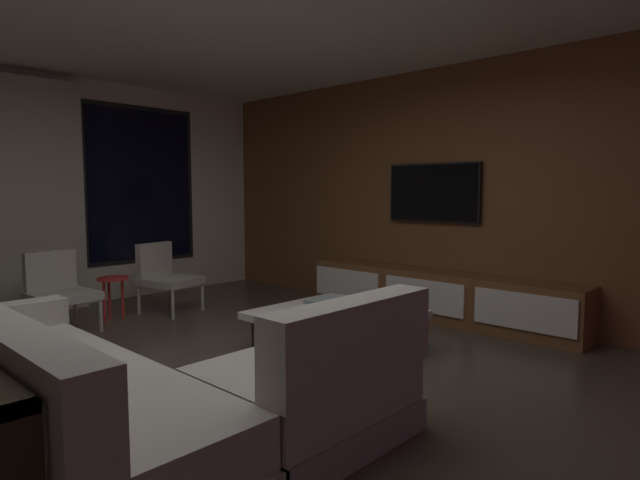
{
  "coord_description": "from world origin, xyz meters",
  "views": [
    {
      "loc": [
        -2.08,
        -2.78,
        1.36
      ],
      "look_at": [
        1.43,
        0.52,
        0.92
      ],
      "focal_mm": 29.4,
      "sensor_mm": 36.0,
      "label": 1
    }
  ],
  "objects_px": {
    "book_stack_on_coffee_table": "(324,305)",
    "accent_chair_near_window": "(165,274)",
    "accent_chair_by_curtain": "(58,287)",
    "side_stool": "(113,285)",
    "coffee_table": "(336,331)",
    "sectional_couch": "(127,396)",
    "media_console": "(438,296)",
    "mounted_tv": "(433,193)"
  },
  "relations": [
    {
      "from": "book_stack_on_coffee_table",
      "to": "accent_chair_near_window",
      "type": "xyz_separation_m",
      "value": [
        -0.06,
        2.4,
        0.01
      ]
    },
    {
      "from": "book_stack_on_coffee_table",
      "to": "accent_chair_near_window",
      "type": "distance_m",
      "value": 2.4
    },
    {
      "from": "book_stack_on_coffee_table",
      "to": "accent_chair_by_curtain",
      "type": "bearing_deg",
      "value": 117.07
    },
    {
      "from": "accent_chair_by_curtain",
      "to": "side_stool",
      "type": "bearing_deg",
      "value": 5.61
    },
    {
      "from": "coffee_table",
      "to": "side_stool",
      "type": "distance_m",
      "value": 2.6
    },
    {
      "from": "side_stool",
      "to": "sectional_couch",
      "type": "bearing_deg",
      "value": -113.86
    },
    {
      "from": "side_stool",
      "to": "media_console",
      "type": "xyz_separation_m",
      "value": [
        2.37,
        -2.51,
        -0.12
      ]
    },
    {
      "from": "accent_chair_near_window",
      "to": "sectional_couch",
      "type": "bearing_deg",
      "value": -123.6
    },
    {
      "from": "mounted_tv",
      "to": "book_stack_on_coffee_table",
      "type": "bearing_deg",
      "value": -175.95
    },
    {
      "from": "media_console",
      "to": "mounted_tv",
      "type": "relative_size",
      "value": 2.8
    },
    {
      "from": "book_stack_on_coffee_table",
      "to": "side_stool",
      "type": "height_order",
      "value": "book_stack_on_coffee_table"
    },
    {
      "from": "accent_chair_near_window",
      "to": "accent_chair_by_curtain",
      "type": "distance_m",
      "value": 1.16
    },
    {
      "from": "book_stack_on_coffee_table",
      "to": "side_stool",
      "type": "bearing_deg",
      "value": 104.96
    },
    {
      "from": "accent_chair_near_window",
      "to": "media_console",
      "type": "relative_size",
      "value": 0.25
    },
    {
      "from": "side_stool",
      "to": "mounted_tv",
      "type": "relative_size",
      "value": 0.42
    },
    {
      "from": "accent_chair_near_window",
      "to": "media_console",
      "type": "height_order",
      "value": "accent_chair_near_window"
    },
    {
      "from": "book_stack_on_coffee_table",
      "to": "accent_chair_by_curtain",
      "type": "relative_size",
      "value": 0.38
    },
    {
      "from": "sectional_couch",
      "to": "media_console",
      "type": "distance_m",
      "value": 3.61
    },
    {
      "from": "accent_chair_by_curtain",
      "to": "mounted_tv",
      "type": "bearing_deg",
      "value": -35.87
    },
    {
      "from": "sectional_couch",
      "to": "coffee_table",
      "type": "height_order",
      "value": "sectional_couch"
    },
    {
      "from": "coffee_table",
      "to": "accent_chair_near_window",
      "type": "xyz_separation_m",
      "value": [
        -0.17,
        2.44,
        0.25
      ]
    },
    {
      "from": "accent_chair_near_window",
      "to": "mounted_tv",
      "type": "xyz_separation_m",
      "value": [
        1.96,
        -2.27,
        0.92
      ]
    },
    {
      "from": "book_stack_on_coffee_table",
      "to": "coffee_table",
      "type": "bearing_deg",
      "value": -20.11
    },
    {
      "from": "coffee_table",
      "to": "media_console",
      "type": "bearing_deg",
      "value": -0.9
    },
    {
      "from": "accent_chair_near_window",
      "to": "side_stool",
      "type": "relative_size",
      "value": 1.7
    },
    {
      "from": "sectional_couch",
      "to": "mounted_tv",
      "type": "height_order",
      "value": "mounted_tv"
    },
    {
      "from": "accent_chair_by_curtain",
      "to": "side_stool",
      "type": "height_order",
      "value": "accent_chair_by_curtain"
    },
    {
      "from": "accent_chair_near_window",
      "to": "book_stack_on_coffee_table",
      "type": "bearing_deg",
      "value": -88.46
    },
    {
      "from": "book_stack_on_coffee_table",
      "to": "side_stool",
      "type": "relative_size",
      "value": 0.65
    },
    {
      "from": "sectional_couch",
      "to": "coffee_table",
      "type": "bearing_deg",
      "value": 8.56
    },
    {
      "from": "accent_chair_by_curtain",
      "to": "media_console",
      "type": "xyz_separation_m",
      "value": [
        2.94,
        -2.45,
        -0.18
      ]
    },
    {
      "from": "accent_chair_by_curtain",
      "to": "side_stool",
      "type": "distance_m",
      "value": 0.57
    },
    {
      "from": "coffee_table",
      "to": "mounted_tv",
      "type": "height_order",
      "value": "mounted_tv"
    },
    {
      "from": "sectional_couch",
      "to": "mounted_tv",
      "type": "bearing_deg",
      "value": 7.11
    },
    {
      "from": "book_stack_on_coffee_table",
      "to": "accent_chair_near_window",
      "type": "relative_size",
      "value": 0.38
    },
    {
      "from": "sectional_couch",
      "to": "side_stool",
      "type": "bearing_deg",
      "value": 66.14
    },
    {
      "from": "media_console",
      "to": "accent_chair_by_curtain",
      "type": "bearing_deg",
      "value": 140.15
    },
    {
      "from": "sectional_couch",
      "to": "mounted_tv",
      "type": "relative_size",
      "value": 2.26
    },
    {
      "from": "coffee_table",
      "to": "media_console",
      "type": "xyz_separation_m",
      "value": [
        1.61,
        -0.03,
        0.06
      ]
    },
    {
      "from": "media_console",
      "to": "mounted_tv",
      "type": "xyz_separation_m",
      "value": [
        0.18,
        0.2,
        1.1
      ]
    },
    {
      "from": "accent_chair_by_curtain",
      "to": "media_console",
      "type": "height_order",
      "value": "accent_chair_by_curtain"
    },
    {
      "from": "coffee_table",
      "to": "media_console",
      "type": "height_order",
      "value": "media_console"
    }
  ]
}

